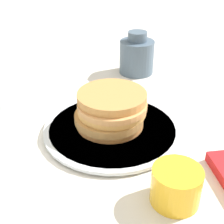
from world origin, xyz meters
name	(u,v)px	position (x,y,z in m)	size (l,w,h in m)	color
ground_plane	(124,131)	(0.00, 0.00, 0.00)	(4.00, 4.00, 0.00)	silver
plate	(112,128)	(0.00, -0.03, 0.01)	(0.30, 0.30, 0.01)	silver
pancake_stack	(111,110)	(0.00, -0.03, 0.05)	(0.16, 0.15, 0.08)	#CD8547
juice_glass	(176,186)	(0.21, 0.05, 0.03)	(0.08, 0.08, 0.06)	yellow
cream_jug	(137,55)	(-0.31, 0.08, 0.05)	(0.10, 0.10, 0.13)	#4C6075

